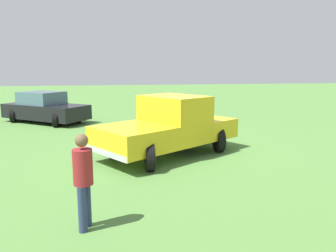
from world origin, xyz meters
The scene contains 4 objects.
ground_plane centered at (0.00, 0.00, 0.00)m, with size 80.00×80.00×0.00m, color #54843D.
pickup_truck centered at (0.46, -0.29, 0.93)m, with size 4.09×4.81×1.80m.
sedan_near centered at (-6.50, -5.24, 0.69)m, with size 3.98×4.45×1.48m.
person_bystander centered at (4.91, -2.55, 0.90)m, with size 0.40×0.40×1.61m.
Camera 1 is at (10.16, -2.07, 2.65)m, focal length 35.14 mm.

